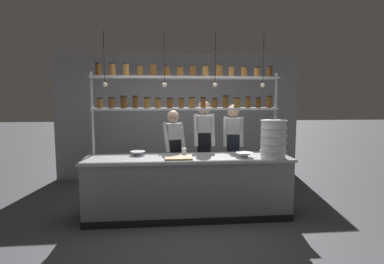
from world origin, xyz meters
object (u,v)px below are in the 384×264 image
container_stack (273,139)px  cutting_board (178,158)px  chef_left (173,150)px  spice_shelf_unit (186,95)px  prep_bowl_near_left (138,153)px  prep_bowl_center_front (244,155)px  serving_cup_front (184,152)px  chef_center (204,143)px  chef_right (233,145)px

container_stack → cutting_board: container_stack is taller
chef_left → container_stack: size_ratio=2.84×
spice_shelf_unit → prep_bowl_near_left: bearing=-170.4°
prep_bowl_center_front → serving_cup_front: serving_cup_front is taller
chef_center → container_stack: size_ratio=3.12×
container_stack → prep_bowl_center_front: 0.48m
chef_left → cutting_board: chef_left is taller
container_stack → serving_cup_front: 1.37m
container_stack → prep_bowl_center_front: (-0.41, 0.08, -0.25)m
spice_shelf_unit → container_stack: spice_shelf_unit is taller
prep_bowl_near_left → spice_shelf_unit: bearing=9.6°
chef_right → serving_cup_front: size_ratio=15.89×
prep_bowl_near_left → serving_cup_front: bearing=-2.7°
chef_right → chef_center: bearing=-157.5°
chef_right → prep_bowl_center_front: 0.89m
chef_center → prep_bowl_near_left: size_ratio=7.47×
chef_left → cutting_board: (0.05, -0.81, 0.02)m
spice_shelf_unit → container_stack: size_ratio=5.29×
chef_left → chef_center: chef_center is taller
chef_left → prep_bowl_center_front: 1.30m
chef_right → cutting_board: chef_right is taller
chef_center → cutting_board: (-0.49, -0.81, -0.09)m
chef_center → chef_left: bearing=-177.2°
spice_shelf_unit → cutting_board: 1.05m
chef_left → container_stack: 1.71m
spice_shelf_unit → chef_center: bearing=46.1°
chef_left → prep_bowl_center_front: bearing=-54.4°
prep_bowl_near_left → prep_bowl_center_front: 1.64m
chef_center → prep_bowl_center_front: (0.51, -0.79, -0.07)m
chef_right → cutting_board: size_ratio=4.23×
spice_shelf_unit → container_stack: (1.25, -0.52, -0.66)m
container_stack → cutting_board: (-1.40, 0.06, -0.27)m
chef_left → prep_bowl_near_left: chef_left is taller
chef_center → serving_cup_front: (-0.38, -0.51, -0.05)m
serving_cup_front → prep_bowl_center_front: bearing=-17.2°
chef_center → container_stack: 1.28m
chef_center → container_stack: chef_center is taller
prep_bowl_center_front → container_stack: bearing=-11.3°
container_stack → prep_bowl_near_left: (-2.02, 0.39, -0.25)m
spice_shelf_unit → serving_cup_front: bearing=-105.6°
cutting_board → prep_bowl_near_left: bearing=151.8°
chef_left → cutting_board: bearing=-104.0°
chef_left → prep_bowl_near_left: bearing=-157.5°
cutting_board → serving_cup_front: serving_cup_front is taller
prep_bowl_center_front → serving_cup_front: 0.93m
prep_bowl_near_left → prep_bowl_center_front: prep_bowl_center_front is taller
chef_right → prep_bowl_near_left: (-1.64, -0.58, -0.03)m
spice_shelf_unit → prep_bowl_center_front: size_ratio=11.14×
chef_center → cutting_board: size_ratio=4.40×
spice_shelf_unit → prep_bowl_near_left: 1.20m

